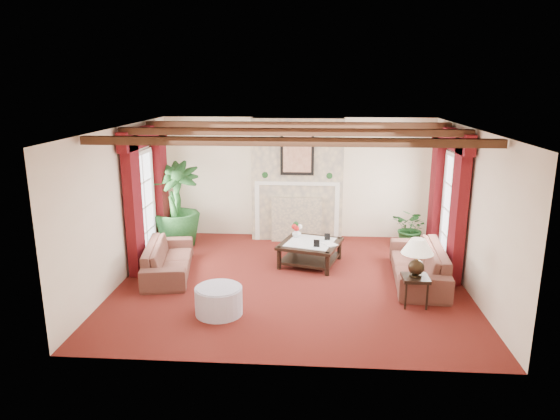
# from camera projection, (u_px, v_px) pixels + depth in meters

# --- Properties ---
(floor) EXTENTS (6.00, 6.00, 0.00)m
(floor) POSITION_uv_depth(u_px,v_px,m) (291.00, 281.00, 8.91)
(floor) COLOR #400E0B
(floor) RESTS_ON ground
(ceiling) EXTENTS (6.00, 6.00, 0.00)m
(ceiling) POSITION_uv_depth(u_px,v_px,m) (292.00, 128.00, 8.23)
(ceiling) COLOR white
(ceiling) RESTS_ON floor
(back_wall) EXTENTS (6.00, 0.02, 2.70)m
(back_wall) POSITION_uv_depth(u_px,v_px,m) (298.00, 178.00, 11.23)
(back_wall) COLOR beige
(back_wall) RESTS_ON ground
(left_wall) EXTENTS (0.02, 5.50, 2.70)m
(left_wall) POSITION_uv_depth(u_px,v_px,m) (122.00, 205.00, 8.77)
(left_wall) COLOR beige
(left_wall) RESTS_ON ground
(right_wall) EXTENTS (0.02, 5.50, 2.70)m
(right_wall) POSITION_uv_depth(u_px,v_px,m) (470.00, 211.00, 8.37)
(right_wall) COLOR beige
(right_wall) RESTS_ON ground
(ceiling_beams) EXTENTS (6.00, 3.00, 0.12)m
(ceiling_beams) POSITION_uv_depth(u_px,v_px,m) (292.00, 132.00, 8.25)
(ceiling_beams) COLOR #351F10
(ceiling_beams) RESTS_ON ceiling
(fireplace) EXTENTS (2.00, 0.52, 2.70)m
(fireplace) POSITION_uv_depth(u_px,v_px,m) (298.00, 118.00, 10.70)
(fireplace) COLOR tan
(fireplace) RESTS_ON ground
(french_door_left) EXTENTS (0.10, 1.10, 2.16)m
(french_door_left) POSITION_uv_depth(u_px,v_px,m) (140.00, 153.00, 9.55)
(french_door_left) COLOR white
(french_door_left) RESTS_ON ground
(french_door_right) EXTENTS (0.10, 1.10, 2.16)m
(french_door_right) POSITION_uv_depth(u_px,v_px,m) (456.00, 156.00, 9.14)
(french_door_right) COLOR white
(french_door_right) RESTS_ON ground
(curtains_left) EXTENTS (0.20, 2.40, 2.55)m
(curtains_left) POSITION_uv_depth(u_px,v_px,m) (144.00, 131.00, 9.43)
(curtains_left) COLOR #480912
(curtains_left) RESTS_ON ground
(curtains_right) EXTENTS (0.20, 2.40, 2.55)m
(curtains_right) POSITION_uv_depth(u_px,v_px,m) (452.00, 133.00, 9.04)
(curtains_right) COLOR #480912
(curtains_right) RESTS_ON ground
(sofa_left) EXTENTS (2.16, 1.25, 0.77)m
(sofa_left) POSITION_uv_depth(u_px,v_px,m) (168.00, 253.00, 9.17)
(sofa_left) COLOR #3C101A
(sofa_left) RESTS_ON ground
(sofa_right) EXTENTS (2.25, 0.94, 0.85)m
(sofa_right) POSITION_uv_depth(u_px,v_px,m) (419.00, 258.00, 8.84)
(sofa_right) COLOR #3C101A
(sofa_right) RESTS_ON ground
(potted_palm) EXTENTS (1.62, 2.15, 1.01)m
(potted_palm) POSITION_uv_depth(u_px,v_px,m) (177.00, 223.00, 10.71)
(potted_palm) COLOR black
(potted_palm) RESTS_ON ground
(small_plant) EXTENTS (1.63, 1.63, 0.67)m
(small_plant) POSITION_uv_depth(u_px,v_px,m) (411.00, 232.00, 10.62)
(small_plant) COLOR black
(small_plant) RESTS_ON ground
(coffee_table) EXTENTS (1.33, 1.33, 0.44)m
(coffee_table) POSITION_uv_depth(u_px,v_px,m) (310.00, 253.00, 9.68)
(coffee_table) COLOR black
(coffee_table) RESTS_ON ground
(side_table) EXTENTS (0.42, 0.42, 0.48)m
(side_table) POSITION_uv_depth(u_px,v_px,m) (414.00, 291.00, 7.88)
(side_table) COLOR black
(side_table) RESTS_ON ground
(ottoman) EXTENTS (0.72, 0.72, 0.42)m
(ottoman) POSITION_uv_depth(u_px,v_px,m) (219.00, 301.00, 7.59)
(ottoman) COLOR #ACAAC1
(ottoman) RESTS_ON ground
(table_lamp) EXTENTS (0.50, 0.50, 0.64)m
(table_lamp) POSITION_uv_depth(u_px,v_px,m) (417.00, 257.00, 7.74)
(table_lamp) COLOR black
(table_lamp) RESTS_ON side_table
(flower_vase) EXTENTS (0.26, 0.27, 0.18)m
(flower_vase) POSITION_uv_depth(u_px,v_px,m) (297.00, 233.00, 9.93)
(flower_vase) COLOR silver
(flower_vase) RESTS_ON coffee_table
(book) EXTENTS (0.24, 0.23, 0.29)m
(book) POSITION_uv_depth(u_px,v_px,m) (325.00, 238.00, 9.39)
(book) COLOR black
(book) RESTS_ON coffee_table
(photo_frame_a) EXTENTS (0.11, 0.03, 0.15)m
(photo_frame_a) POSITION_uv_depth(u_px,v_px,m) (317.00, 244.00, 9.31)
(photo_frame_a) COLOR black
(photo_frame_a) RESTS_ON coffee_table
(photo_frame_b) EXTENTS (0.11, 0.02, 0.14)m
(photo_frame_b) POSITION_uv_depth(u_px,v_px,m) (327.00, 237.00, 9.72)
(photo_frame_b) COLOR black
(photo_frame_b) RESTS_ON coffee_table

